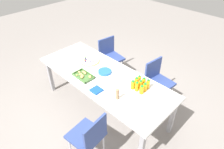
# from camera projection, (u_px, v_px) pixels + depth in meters

# --- Properties ---
(ground_plane) EXTENTS (12.00, 12.00, 0.00)m
(ground_plane) POSITION_uv_depth(u_px,v_px,m) (104.00, 108.00, 3.53)
(ground_plane) COLOR gray
(party_table) EXTENTS (2.34, 0.90, 0.73)m
(party_table) POSITION_uv_depth(u_px,v_px,m) (103.00, 78.00, 3.13)
(party_table) COLOR white
(party_table) RESTS_ON ground_plane
(chair_near_right) EXTENTS (0.45, 0.45, 0.83)m
(chair_near_right) POSITION_uv_depth(u_px,v_px,m) (110.00, 55.00, 4.05)
(chair_near_right) COLOR #33478C
(chair_near_right) RESTS_ON ground_plane
(chair_near_left) EXTENTS (0.44, 0.44, 0.83)m
(chair_near_left) POSITION_uv_depth(u_px,v_px,m) (157.00, 79.00, 3.40)
(chair_near_left) COLOR #33478C
(chair_near_left) RESTS_ON ground_plane
(chair_far_left) EXTENTS (0.44, 0.44, 0.83)m
(chair_far_left) POSITION_uv_depth(u_px,v_px,m) (89.00, 135.00, 2.47)
(chair_far_left) COLOR #33478C
(chair_far_left) RESTS_ON ground_plane
(juice_bottle_0) EXTENTS (0.05, 0.05, 0.15)m
(juice_bottle_0) POSITION_uv_depth(u_px,v_px,m) (148.00, 84.00, 2.81)
(juice_bottle_0) COLOR #FAAC14
(juice_bottle_0) RESTS_ON party_table
(juice_bottle_1) EXTENTS (0.06, 0.06, 0.14)m
(juice_bottle_1) POSITION_uv_depth(u_px,v_px,m) (144.00, 82.00, 2.86)
(juice_bottle_1) COLOR #FBAE14
(juice_bottle_1) RESTS_ON party_table
(juice_bottle_2) EXTENTS (0.05, 0.05, 0.14)m
(juice_bottle_2) POSITION_uv_depth(u_px,v_px,m) (139.00, 80.00, 2.90)
(juice_bottle_2) COLOR #FAAC14
(juice_bottle_2) RESTS_ON party_table
(juice_bottle_3) EXTENTS (0.06, 0.06, 0.13)m
(juice_bottle_3) POSITION_uv_depth(u_px,v_px,m) (145.00, 87.00, 2.77)
(juice_bottle_3) COLOR #F9AE14
(juice_bottle_3) RESTS_ON party_table
(juice_bottle_4) EXTENTS (0.06, 0.06, 0.15)m
(juice_bottle_4) POSITION_uv_depth(u_px,v_px,m) (140.00, 85.00, 2.81)
(juice_bottle_4) COLOR #FBAB14
(juice_bottle_4) RESTS_ON party_table
(juice_bottle_5) EXTENTS (0.06, 0.06, 0.15)m
(juice_bottle_5) POSITION_uv_depth(u_px,v_px,m) (136.00, 82.00, 2.85)
(juice_bottle_5) COLOR #F9B014
(juice_bottle_5) RESTS_ON party_table
(juice_bottle_6) EXTENTS (0.06, 0.06, 0.13)m
(juice_bottle_6) POSITION_uv_depth(u_px,v_px,m) (142.00, 90.00, 2.73)
(juice_bottle_6) COLOR #FAAC14
(juice_bottle_6) RESTS_ON party_table
(juice_bottle_7) EXTENTS (0.05, 0.05, 0.15)m
(juice_bottle_7) POSITION_uv_depth(u_px,v_px,m) (137.00, 87.00, 2.77)
(juice_bottle_7) COLOR #FBAD14
(juice_bottle_7) RESTS_ON party_table
(juice_bottle_8) EXTENTS (0.06, 0.06, 0.14)m
(juice_bottle_8) POSITION_uv_depth(u_px,v_px,m) (133.00, 85.00, 2.81)
(juice_bottle_8) COLOR #FAAA14
(juice_bottle_8) RESTS_ON party_table
(fruit_pizza) EXTENTS (0.34, 0.34, 0.05)m
(fruit_pizza) POSITION_uv_depth(u_px,v_px,m) (90.00, 61.00, 3.42)
(fruit_pizza) COLOR tan
(fruit_pizza) RESTS_ON party_table
(snack_tray) EXTENTS (0.33, 0.20, 0.04)m
(snack_tray) POSITION_uv_depth(u_px,v_px,m) (84.00, 76.00, 3.07)
(snack_tray) COLOR #477238
(snack_tray) RESTS_ON party_table
(plate_stack) EXTENTS (0.21, 0.21, 0.03)m
(plate_stack) POSITION_uv_depth(u_px,v_px,m) (105.00, 72.00, 3.15)
(plate_stack) COLOR blue
(plate_stack) RESTS_ON party_table
(napkin_stack) EXTENTS (0.15, 0.15, 0.02)m
(napkin_stack) POSITION_uv_depth(u_px,v_px,m) (96.00, 90.00, 2.80)
(napkin_stack) COLOR #194CA5
(napkin_stack) RESTS_ON party_table
(cardboard_tube) EXTENTS (0.04, 0.04, 0.17)m
(cardboard_tube) POSITION_uv_depth(u_px,v_px,m) (117.00, 94.00, 2.63)
(cardboard_tube) COLOR #9E7A56
(cardboard_tube) RESTS_ON party_table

